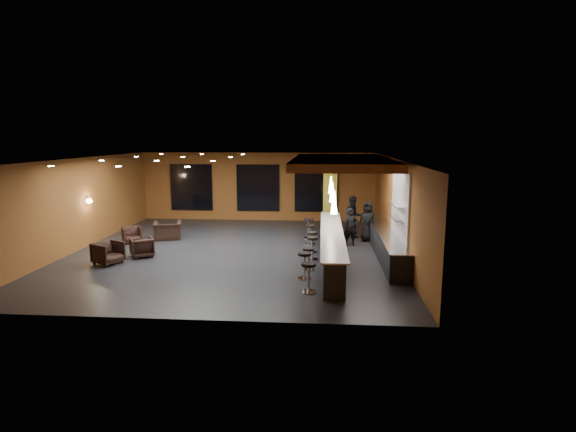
# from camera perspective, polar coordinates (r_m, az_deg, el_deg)

# --- Properties ---
(floor) EXTENTS (12.00, 13.00, 0.10)m
(floor) POSITION_cam_1_polar(r_m,az_deg,el_deg) (17.28, -6.78, -4.61)
(floor) COLOR black
(floor) RESTS_ON ground
(ceiling) EXTENTS (12.00, 13.00, 0.10)m
(ceiling) POSITION_cam_1_polar(r_m,az_deg,el_deg) (16.74, -7.03, 7.40)
(ceiling) COLOR black
(wall_back) EXTENTS (12.00, 0.10, 3.50)m
(wall_back) POSITION_cam_1_polar(r_m,az_deg,el_deg) (23.32, -3.80, 3.74)
(wall_back) COLOR brown
(wall_back) RESTS_ON floor
(wall_front) EXTENTS (12.00, 0.10, 3.50)m
(wall_front) POSITION_cam_1_polar(r_m,az_deg,el_deg) (10.69, -13.69, -4.07)
(wall_front) COLOR brown
(wall_front) RESTS_ON floor
(wall_left) EXTENTS (0.10, 13.00, 3.50)m
(wall_left) POSITION_cam_1_polar(r_m,az_deg,el_deg) (19.03, -25.08, 1.39)
(wall_left) COLOR brown
(wall_left) RESTS_ON floor
(wall_right) EXTENTS (0.10, 13.00, 3.50)m
(wall_right) POSITION_cam_1_polar(r_m,az_deg,el_deg) (16.83, 13.76, 1.03)
(wall_right) COLOR brown
(wall_right) RESTS_ON floor
(wood_soffit) EXTENTS (3.60, 8.00, 0.28)m
(wood_soffit) POSITION_cam_1_polar(r_m,az_deg,el_deg) (17.44, 6.74, 6.88)
(wood_soffit) COLOR brown
(wood_soffit) RESTS_ON ceiling
(window_left) EXTENTS (2.20, 0.06, 2.40)m
(window_left) POSITION_cam_1_polar(r_m,az_deg,el_deg) (23.96, -12.17, 3.59)
(window_left) COLOR black
(window_left) RESTS_ON wall_back
(window_center) EXTENTS (2.20, 0.06, 2.40)m
(window_center) POSITION_cam_1_polar(r_m,az_deg,el_deg) (23.22, -3.83, 3.59)
(window_center) COLOR black
(window_center) RESTS_ON wall_back
(window_right) EXTENTS (2.20, 0.06, 2.40)m
(window_right) POSITION_cam_1_polar(r_m,az_deg,el_deg) (22.99, 3.60, 3.53)
(window_right) COLOR black
(window_right) RESTS_ON wall_back
(tile_backsplash) EXTENTS (0.06, 3.20, 2.40)m
(tile_backsplash) POSITION_cam_1_polar(r_m,az_deg,el_deg) (15.80, 14.06, 1.36)
(tile_backsplash) COLOR white
(tile_backsplash) RESTS_ON wall_right
(bar_counter) EXTENTS (0.60, 8.00, 1.00)m
(bar_counter) POSITION_cam_1_polar(r_m,az_deg,el_deg) (15.87, 5.56, -3.87)
(bar_counter) COLOR black
(bar_counter) RESTS_ON floor
(bar_top) EXTENTS (0.78, 8.10, 0.05)m
(bar_top) POSITION_cam_1_polar(r_m,az_deg,el_deg) (15.75, 5.59, -2.01)
(bar_top) COLOR silver
(bar_top) RESTS_ON bar_counter
(prep_counter) EXTENTS (0.70, 6.00, 0.86)m
(prep_counter) POSITION_cam_1_polar(r_m,az_deg,el_deg) (16.54, 12.48, -3.74)
(prep_counter) COLOR black
(prep_counter) RESTS_ON floor
(prep_top) EXTENTS (0.72, 6.00, 0.03)m
(prep_top) POSITION_cam_1_polar(r_m,az_deg,el_deg) (16.43, 12.54, -2.20)
(prep_top) COLOR silver
(prep_top) RESTS_ON prep_counter
(wall_shelf_lower) EXTENTS (0.30, 1.50, 0.03)m
(wall_shelf_lower) POSITION_cam_1_polar(r_m,az_deg,el_deg) (15.65, 13.61, -0.19)
(wall_shelf_lower) COLOR silver
(wall_shelf_lower) RESTS_ON wall_right
(wall_shelf_upper) EXTENTS (0.30, 1.50, 0.03)m
(wall_shelf_upper) POSITION_cam_1_polar(r_m,az_deg,el_deg) (15.57, 13.68, 1.44)
(wall_shelf_upper) COLOR silver
(wall_shelf_upper) RESTS_ON wall_right
(column) EXTENTS (0.60, 0.60, 3.50)m
(column) POSITION_cam_1_polar(r_m,az_deg,el_deg) (20.16, 5.35, 2.73)
(column) COLOR olive
(column) RESTS_ON floor
(wall_sconce) EXTENTS (0.22, 0.22, 0.22)m
(wall_sconce) POSITION_cam_1_polar(r_m,az_deg,el_deg) (19.38, -23.94, 1.76)
(wall_sconce) COLOR #FFE5B2
(wall_sconce) RESTS_ON wall_left
(pendant_0) EXTENTS (0.20, 0.20, 0.70)m
(pendant_0) POSITION_cam_1_polar(r_m,az_deg,el_deg) (13.54, 5.86, 1.70)
(pendant_0) COLOR white
(pendant_0) RESTS_ON wood_soffit
(pendant_1) EXTENTS (0.20, 0.20, 0.70)m
(pendant_1) POSITION_cam_1_polar(r_m,az_deg,el_deg) (16.02, 5.63, 3.00)
(pendant_1) COLOR white
(pendant_1) RESTS_ON wood_soffit
(pendant_2) EXTENTS (0.20, 0.20, 0.70)m
(pendant_2) POSITION_cam_1_polar(r_m,az_deg,el_deg) (18.51, 5.46, 3.95)
(pendant_2) COLOR white
(pendant_2) RESTS_ON wood_soffit
(staff_a) EXTENTS (0.62, 0.47, 1.52)m
(staff_a) POSITION_cam_1_polar(r_m,az_deg,el_deg) (18.03, 7.97, -1.39)
(staff_a) COLOR black
(staff_a) RESTS_ON floor
(staff_b) EXTENTS (1.04, 0.91, 1.81)m
(staff_b) POSITION_cam_1_polar(r_m,az_deg,el_deg) (19.33, 8.31, -0.18)
(staff_b) COLOR black
(staff_b) RESTS_ON floor
(staff_c) EXTENTS (0.97, 0.83, 1.68)m
(staff_c) POSITION_cam_1_polar(r_m,az_deg,el_deg) (18.89, 10.11, -0.68)
(staff_c) COLOR black
(staff_c) RESTS_ON floor
(armchair_a) EXTENTS (1.11, 1.10, 0.76)m
(armchair_a) POSITION_cam_1_polar(r_m,az_deg,el_deg) (16.58, -21.88, -4.37)
(armchair_a) COLOR black
(armchair_a) RESTS_ON floor
(armchair_b) EXTENTS (1.05, 1.06, 0.70)m
(armchair_b) POSITION_cam_1_polar(r_m,az_deg,el_deg) (17.12, -18.06, -3.80)
(armchair_b) COLOR black
(armchair_b) RESTS_ON floor
(armchair_c) EXTENTS (0.98, 0.99, 0.66)m
(armchair_c) POSITION_cam_1_polar(r_m,az_deg,el_deg) (19.53, -19.21, -2.26)
(armchair_c) COLOR black
(armchair_c) RESTS_ON floor
(armchair_d) EXTENTS (1.36, 1.27, 0.73)m
(armchair_d) POSITION_cam_1_polar(r_m,az_deg,el_deg) (19.75, -15.04, -1.80)
(armchair_d) COLOR black
(armchair_d) RESTS_ON floor
(bar_stool_0) EXTENTS (0.43, 0.43, 0.85)m
(bar_stool_0) POSITION_cam_1_polar(r_m,az_deg,el_deg) (12.60, 2.62, -7.33)
(bar_stool_0) COLOR silver
(bar_stool_0) RESTS_ON floor
(bar_stool_1) EXTENTS (0.42, 0.42, 0.83)m
(bar_stool_1) POSITION_cam_1_polar(r_m,az_deg,el_deg) (13.74, 2.11, -5.89)
(bar_stool_1) COLOR silver
(bar_stool_1) RESTS_ON floor
(bar_stool_2) EXTENTS (0.37, 0.37, 0.74)m
(bar_stool_2) POSITION_cam_1_polar(r_m,az_deg,el_deg) (14.67, 2.59, -5.10)
(bar_stool_2) COLOR silver
(bar_stool_2) RESTS_ON floor
(bar_stool_3) EXTENTS (0.42, 0.42, 0.82)m
(bar_stool_3) POSITION_cam_1_polar(r_m,az_deg,el_deg) (15.86, 3.11, -3.73)
(bar_stool_3) COLOR silver
(bar_stool_3) RESTS_ON floor
(bar_stool_4) EXTENTS (0.40, 0.40, 0.79)m
(bar_stool_4) POSITION_cam_1_polar(r_m,az_deg,el_deg) (16.83, 3.06, -3.00)
(bar_stool_4) COLOR silver
(bar_stool_4) RESTS_ON floor
(bar_stool_5) EXTENTS (0.40, 0.40, 0.80)m
(bar_stool_5) POSITION_cam_1_polar(r_m,az_deg,el_deg) (18.10, 2.86, -2.05)
(bar_stool_5) COLOR silver
(bar_stool_5) RESTS_ON floor
(bar_stool_6) EXTENTS (0.43, 0.43, 0.86)m
(bar_stool_6) POSITION_cam_1_polar(r_m,az_deg,el_deg) (19.19, 2.65, -1.25)
(bar_stool_6) COLOR silver
(bar_stool_6) RESTS_ON floor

